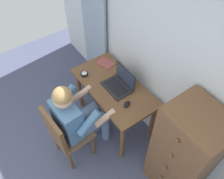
% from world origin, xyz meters
% --- Properties ---
extents(wall_back, '(4.80, 0.05, 2.50)m').
position_xyz_m(wall_back, '(0.00, 2.20, 1.25)').
color(wall_back, silver).
rests_on(wall_back, ground_plane).
extents(curtain_panel, '(0.55, 0.03, 2.13)m').
position_xyz_m(curtain_panel, '(-1.39, 2.13, 1.06)').
color(curtain_panel, '#8EA3B7').
rests_on(curtain_panel, ground_plane).
extents(desk, '(1.09, 0.58, 0.73)m').
position_xyz_m(desk, '(-0.52, 1.84, 0.61)').
color(desk, brown).
rests_on(desk, ground_plane).
extents(dresser, '(0.52, 0.47, 1.31)m').
position_xyz_m(dresser, '(0.54, 1.92, 0.65)').
color(dresser, brown).
rests_on(dresser, ground_plane).
extents(chair, '(0.45, 0.43, 0.89)m').
position_xyz_m(chair, '(-0.42, 1.11, 0.50)').
color(chair, brown).
rests_on(chair, ground_plane).
extents(person_seated, '(0.55, 0.60, 1.21)m').
position_xyz_m(person_seated, '(-0.43, 1.29, 0.68)').
color(person_seated, '#6B84AD').
rests_on(person_seated, ground_plane).
extents(laptop, '(0.34, 0.25, 0.24)m').
position_xyz_m(laptop, '(-0.48, 1.89, 0.78)').
color(laptop, '#232326').
rests_on(laptop, desk).
extents(computer_mouse, '(0.09, 0.12, 0.03)m').
position_xyz_m(computer_mouse, '(-0.21, 1.79, 0.75)').
color(computer_mouse, black).
rests_on(computer_mouse, desk).
extents(desk_clock, '(0.09, 0.09, 0.03)m').
position_xyz_m(desk_clock, '(-0.88, 1.65, 0.75)').
color(desk_clock, black).
rests_on(desk_clock, desk).
extents(notebook_pad, '(0.25, 0.21, 0.01)m').
position_xyz_m(notebook_pad, '(-0.90, 1.97, 0.74)').
color(notebook_pad, '#994742').
rests_on(notebook_pad, desk).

